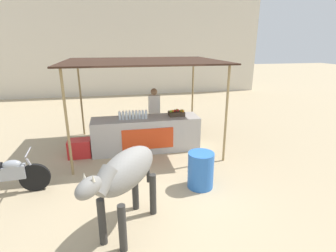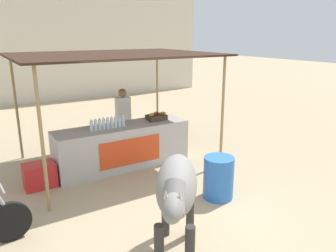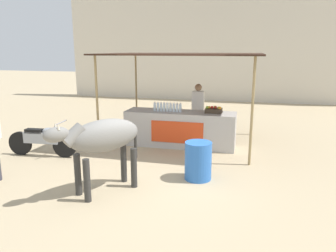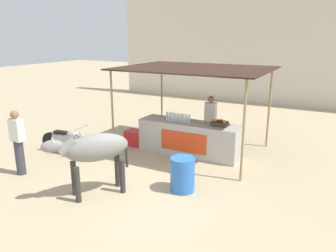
{
  "view_description": "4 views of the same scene",
  "coord_description": "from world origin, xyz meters",
  "px_view_note": "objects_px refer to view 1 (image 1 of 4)",
  "views": [
    {
      "loc": [
        -0.83,
        -4.82,
        2.98
      ],
      "look_at": [
        0.48,
        1.45,
        0.92
      ],
      "focal_mm": 28.0,
      "sensor_mm": 36.0,
      "label": 1
    },
    {
      "loc": [
        -2.78,
        -4.25,
        2.91
      ],
      "look_at": [
        0.48,
        1.04,
        1.16
      ],
      "focal_mm": 35.0,
      "sensor_mm": 36.0,
      "label": 2
    },
    {
      "loc": [
        1.86,
        -6.37,
        2.6
      ],
      "look_at": [
        -0.06,
        1.09,
        0.8
      ],
      "focal_mm": 35.0,
      "sensor_mm": 36.0,
      "label": 3
    },
    {
      "loc": [
        3.77,
        -6.19,
        3.39
      ],
      "look_at": [
        0.03,
        0.83,
        1.19
      ],
      "focal_mm": 35.0,
      "sensor_mm": 36.0,
      "label": 4
    }
  ],
  "objects_px": {
    "water_barrel": "(201,170)",
    "cow": "(126,174)",
    "cooler_box": "(80,148)",
    "motorcycle_parked": "(3,176)",
    "stall_counter": "(146,134)",
    "fruit_crate": "(177,113)",
    "vendor_behind_counter": "(154,114)"
  },
  "relations": [
    {
      "from": "fruit_crate",
      "to": "cow",
      "type": "distance_m",
      "value": 3.74
    },
    {
      "from": "stall_counter",
      "to": "motorcycle_parked",
      "type": "distance_m",
      "value": 3.57
    },
    {
      "from": "fruit_crate",
      "to": "water_barrel",
      "type": "distance_m",
      "value": 2.4
    },
    {
      "from": "water_barrel",
      "to": "cow",
      "type": "xyz_separation_m",
      "value": [
        -1.6,
        -1.05,
        0.64
      ]
    },
    {
      "from": "cooler_box",
      "to": "motorcycle_parked",
      "type": "height_order",
      "value": "motorcycle_parked"
    },
    {
      "from": "water_barrel",
      "to": "motorcycle_parked",
      "type": "height_order",
      "value": "motorcycle_parked"
    },
    {
      "from": "stall_counter",
      "to": "cooler_box",
      "type": "height_order",
      "value": "stall_counter"
    },
    {
      "from": "cow",
      "to": "fruit_crate",
      "type": "bearing_deg",
      "value": 64.11
    },
    {
      "from": "motorcycle_parked",
      "to": "vendor_behind_counter",
      "type": "bearing_deg",
      "value": 35.73
    },
    {
      "from": "stall_counter",
      "to": "fruit_crate",
      "type": "height_order",
      "value": "fruit_crate"
    },
    {
      "from": "stall_counter",
      "to": "cow",
      "type": "height_order",
      "value": "cow"
    },
    {
      "from": "stall_counter",
      "to": "vendor_behind_counter",
      "type": "distance_m",
      "value": 0.91
    },
    {
      "from": "cooler_box",
      "to": "water_barrel",
      "type": "bearing_deg",
      "value": -38.71
    },
    {
      "from": "fruit_crate",
      "to": "cooler_box",
      "type": "xyz_separation_m",
      "value": [
        -2.74,
        -0.15,
        -0.8
      ]
    },
    {
      "from": "stall_counter",
      "to": "cow",
      "type": "xyz_separation_m",
      "value": [
        -0.73,
        -3.32,
        0.55
      ]
    },
    {
      "from": "cooler_box",
      "to": "stall_counter",
      "type": "bearing_deg",
      "value": 3.04
    },
    {
      "from": "motorcycle_parked",
      "to": "water_barrel",
      "type": "bearing_deg",
      "value": -7.35
    },
    {
      "from": "cooler_box",
      "to": "motorcycle_parked",
      "type": "bearing_deg",
      "value": -127.92
    },
    {
      "from": "cooler_box",
      "to": "cow",
      "type": "xyz_separation_m",
      "value": [
        1.1,
        -3.22,
        0.79
      ]
    },
    {
      "from": "fruit_crate",
      "to": "stall_counter",
      "type": "bearing_deg",
      "value": -176.89
    },
    {
      "from": "cow",
      "to": "water_barrel",
      "type": "bearing_deg",
      "value": 33.35
    },
    {
      "from": "cooler_box",
      "to": "motorcycle_parked",
      "type": "xyz_separation_m",
      "value": [
        -1.29,
        -1.65,
        0.19
      ]
    },
    {
      "from": "cooler_box",
      "to": "cow",
      "type": "bearing_deg",
      "value": -71.14
    },
    {
      "from": "fruit_crate",
      "to": "water_barrel",
      "type": "relative_size",
      "value": 0.56
    },
    {
      "from": "fruit_crate",
      "to": "cow",
      "type": "bearing_deg",
      "value": -115.89
    },
    {
      "from": "stall_counter",
      "to": "water_barrel",
      "type": "height_order",
      "value": "stall_counter"
    },
    {
      "from": "water_barrel",
      "to": "cow",
      "type": "relative_size",
      "value": 0.46
    },
    {
      "from": "stall_counter",
      "to": "water_barrel",
      "type": "relative_size",
      "value": 3.83
    },
    {
      "from": "water_barrel",
      "to": "motorcycle_parked",
      "type": "xyz_separation_m",
      "value": [
        -3.99,
        0.51,
        0.04
      ]
    },
    {
      "from": "vendor_behind_counter",
      "to": "cow",
      "type": "bearing_deg",
      "value": -104.99
    },
    {
      "from": "water_barrel",
      "to": "motorcycle_parked",
      "type": "bearing_deg",
      "value": 172.65
    },
    {
      "from": "vendor_behind_counter",
      "to": "cooler_box",
      "type": "relative_size",
      "value": 2.75
    }
  ]
}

